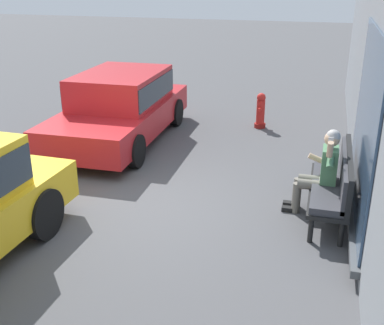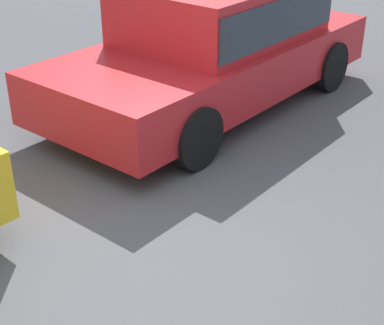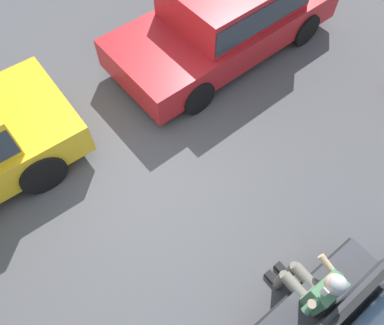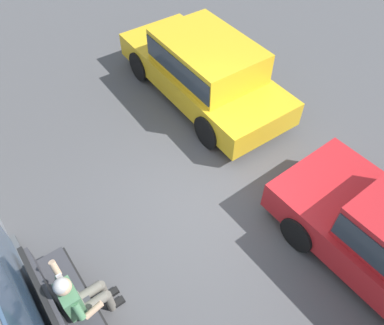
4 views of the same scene
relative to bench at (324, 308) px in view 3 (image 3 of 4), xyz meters
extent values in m
plane|color=#4C4C4F|center=(0.56, -2.90, -0.55)|extent=(60.00, 60.00, 0.00)
cube|color=#385170|center=(0.00, 0.28, 0.90)|extent=(3.40, 0.03, 2.50)
cylinder|color=black|center=(-0.88, 0.10, -0.37)|extent=(0.07, 0.07, 0.36)
cylinder|color=black|center=(-0.88, -0.29, -0.37)|extent=(0.07, 0.07, 0.36)
cube|color=black|center=(0.00, -0.09, -0.15)|extent=(1.92, 0.55, 0.06)
cube|color=#38383D|center=(0.00, -0.09, -0.07)|extent=(1.86, 0.49, 0.10)
cube|color=black|center=(0.00, 0.14, 0.15)|extent=(1.92, 0.07, 0.55)
cube|color=#38383D|center=(0.00, 0.08, 0.15)|extent=(1.86, 0.06, 0.47)
cylinder|color=#6B665B|center=(0.06, -0.33, -0.07)|extent=(0.15, 0.42, 0.15)
cylinder|color=#6B665B|center=(0.06, -0.54, -0.31)|extent=(0.12, 0.12, 0.47)
cube|color=black|center=(0.06, -0.62, -0.51)|extent=(0.10, 0.24, 0.07)
cylinder|color=#6B665B|center=(-0.12, -0.33, -0.07)|extent=(0.15, 0.42, 0.15)
cylinder|color=#6B665B|center=(-0.12, -0.54, -0.31)|extent=(0.12, 0.12, 0.47)
cube|color=black|center=(-0.12, -0.62, -0.51)|extent=(0.10, 0.24, 0.07)
cube|color=#6B665B|center=(-0.03, -0.12, -0.07)|extent=(0.34, 0.24, 0.14)
cube|color=#4C7F56|center=(-0.03, -0.12, 0.21)|extent=(0.38, 0.22, 0.56)
sphere|color=tan|center=(-0.03, -0.12, 0.63)|extent=(0.22, 0.22, 0.22)
sphere|color=#B7B2AD|center=(-0.03, -0.11, 0.66)|extent=(0.20, 0.20, 0.20)
cylinder|color=#4C7F56|center=(-0.27, -0.14, 0.32)|extent=(0.20, 0.10, 0.28)
cylinder|color=tan|center=(-0.32, -0.30, 0.20)|extent=(0.08, 0.27, 0.17)
cylinder|color=#4C7F56|center=(0.21, -0.12, 0.39)|extent=(0.25, 0.10, 0.22)
cylinder|color=tan|center=(0.28, -0.14, 0.58)|extent=(0.16, 0.08, 0.25)
cube|color=silver|center=(0.11, -0.14, 0.62)|extent=(0.02, 0.07, 0.15)
cube|color=red|center=(-2.28, -4.39, -0.04)|extent=(4.32, 1.87, 0.55)
cylinder|color=black|center=(-0.97, -3.51, -0.24)|extent=(0.62, 0.19, 0.62)
cylinder|color=black|center=(-0.93, -5.21, -0.24)|extent=(0.62, 0.19, 0.62)
cylinder|color=black|center=(-3.63, -3.57, -0.24)|extent=(0.62, 0.19, 0.62)
cylinder|color=black|center=(1.71, -3.75, -0.20)|extent=(0.70, 0.20, 0.70)
camera|label=1|loc=(6.69, -0.30, 2.84)|focal=45.00mm
camera|label=2|loc=(2.83, -0.30, 2.15)|focal=55.00mm
camera|label=3|loc=(1.68, -0.30, 4.48)|focal=35.00mm
camera|label=4|loc=(-2.45, -0.30, 5.05)|focal=35.00mm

